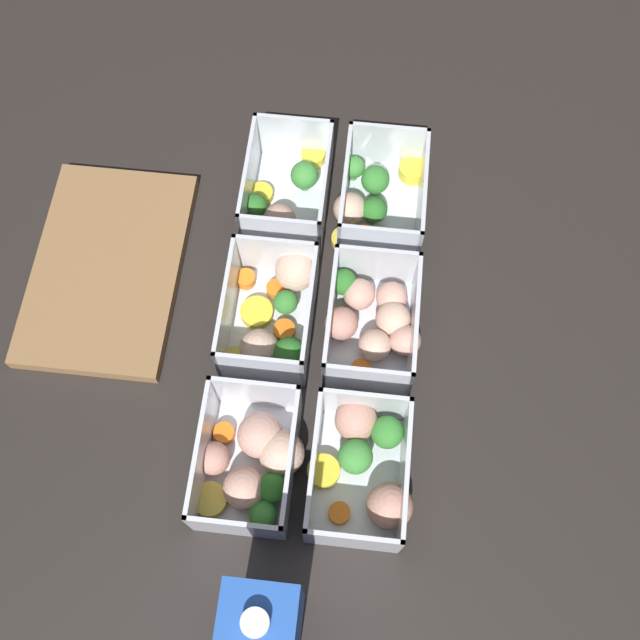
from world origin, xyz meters
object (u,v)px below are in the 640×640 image
container_near_left (365,465)px  container_far_left (253,462)px  container_far_right (286,193)px  juice_carton (264,624)px  container_near_right (375,198)px  container_near_center (373,320)px  container_far_center (274,314)px

container_near_left → container_far_left: size_ratio=1.11×
container_far_right → juice_carton: bearing=-174.7°
container_near_right → container_near_center: bearing=-176.1°
container_near_left → juice_carton: size_ratio=0.84×
container_far_center → container_near_center: bearing=-87.0°
container_far_center → container_near_right: bearing=-31.2°
container_near_left → container_far_right: size_ratio=1.01×
container_near_left → container_far_center: same height
juice_carton → container_near_right: bearing=-7.3°
container_far_left → juice_carton: bearing=-166.6°
container_near_right → container_far_center: bearing=148.8°
container_near_center → container_near_right: (0.17, 0.01, 0.00)m
container_near_left → container_far_center: size_ratio=0.96×
container_near_left → container_near_center: 0.17m
container_near_center → container_far_left: (-0.18, 0.12, 0.00)m
container_far_left → container_far_center: 0.18m
container_near_right → container_far_left: (-0.35, 0.11, 0.00)m
container_near_left → container_far_left: bearing=94.5°
container_near_right → container_far_center: size_ratio=0.90×
container_near_left → container_near_right: same height
container_far_center → container_far_right: 0.17m
container_near_center → container_near_right: same height
container_near_right → juice_carton: (-0.52, 0.07, 0.07)m
container_near_left → container_near_right: (0.34, 0.02, -0.00)m
container_near_left → container_far_right: bearing=21.1°
container_far_left → container_far_center: (0.18, 0.00, -0.00)m
container_near_right → container_near_left: bearing=-177.2°
container_near_right → container_far_left: size_ratio=1.04×
container_near_right → container_far_center: (-0.18, 0.11, 0.00)m
container_far_right → juice_carton: 0.52m
juice_carton → container_far_right: bearing=5.3°
container_near_right → container_far_center: 0.20m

